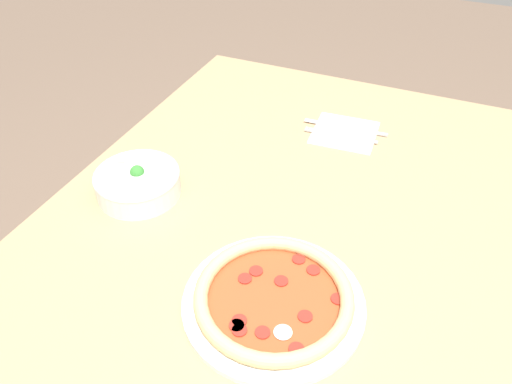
{
  "coord_description": "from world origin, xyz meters",
  "views": [
    {
      "loc": [
        -0.74,
        -0.23,
        1.45
      ],
      "look_at": [
        0.05,
        0.11,
        0.75
      ],
      "focal_mm": 35.0,
      "sensor_mm": 36.0,
      "label": 1
    }
  ],
  "objects_px": {
    "bowl": "(138,182)",
    "knife": "(349,128)",
    "fork": "(342,136)",
    "pizza": "(274,299)"
  },
  "relations": [
    {
      "from": "pizza",
      "to": "knife",
      "type": "relative_size",
      "value": 1.44
    },
    {
      "from": "pizza",
      "to": "bowl",
      "type": "height_order",
      "value": "bowl"
    },
    {
      "from": "bowl",
      "to": "knife",
      "type": "xyz_separation_m",
      "value": [
        0.45,
        -0.37,
        -0.03
      ]
    },
    {
      "from": "bowl",
      "to": "knife",
      "type": "relative_size",
      "value": 0.84
    },
    {
      "from": "pizza",
      "to": "fork",
      "type": "distance_m",
      "value": 0.58
    },
    {
      "from": "bowl",
      "to": "fork",
      "type": "height_order",
      "value": "bowl"
    },
    {
      "from": "pizza",
      "to": "knife",
      "type": "height_order",
      "value": "pizza"
    },
    {
      "from": "fork",
      "to": "knife",
      "type": "height_order",
      "value": "same"
    },
    {
      "from": "bowl",
      "to": "knife",
      "type": "height_order",
      "value": "bowl"
    },
    {
      "from": "pizza",
      "to": "fork",
      "type": "bearing_deg",
      "value": 3.7
    }
  ]
}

